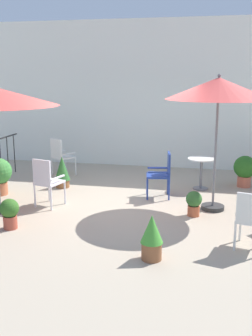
{
  "coord_description": "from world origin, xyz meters",
  "views": [
    {
      "loc": [
        1.57,
        -7.44,
        2.53
      ],
      "look_at": [
        0.0,
        -0.08,
        0.78
      ],
      "focal_mm": 43.07,
      "sensor_mm": 36.0,
      "label": 1
    }
  ],
  "objects_px": {
    "patio_umbrella_0": "(219,90)",
    "patio_chair_2": "(60,154)",
    "cafe_table_0": "(201,168)",
    "patio_chair_3": "(47,180)",
    "patio_chair_4": "(162,172)",
    "potted_plant_0": "(245,169)",
    "potted_plant_6": "(152,237)",
    "potted_plant_4": "(194,202)",
    "patio_chair_1": "(252,217)",
    "potted_plant_5": "(62,171)"
  },
  "relations": [
    {
      "from": "patio_umbrella_0",
      "to": "patio_chair_2",
      "type": "xyz_separation_m",
      "value": [
        -3.83,
        1.93,
        -1.71
      ]
    },
    {
      "from": "patio_umbrella_0",
      "to": "cafe_table_0",
      "type": "bearing_deg",
      "value": 101.23
    },
    {
      "from": "patio_chair_3",
      "to": "patio_chair_4",
      "type": "xyz_separation_m",
      "value": [
        2.12,
        1.11,
        -0.0
      ]
    },
    {
      "from": "patio_chair_2",
      "to": "patio_chair_4",
      "type": "bearing_deg",
      "value": -25.71
    },
    {
      "from": "potted_plant_0",
      "to": "patio_chair_3",
      "type": "bearing_deg",
      "value": -149.0
    },
    {
      "from": "cafe_table_0",
      "to": "potted_plant_6",
      "type": "relative_size",
      "value": 1.09
    },
    {
      "from": "potted_plant_4",
      "to": "potted_plant_0",
      "type": "bearing_deg",
      "value": 65.12
    },
    {
      "from": "patio_chair_3",
      "to": "patio_chair_1",
      "type": "bearing_deg",
      "value": -18.61
    },
    {
      "from": "potted_plant_5",
      "to": "potted_plant_4",
      "type": "bearing_deg",
      "value": -23.6
    },
    {
      "from": "potted_plant_5",
      "to": "potted_plant_6",
      "type": "bearing_deg",
      "value": -51.96
    },
    {
      "from": "patio_chair_4",
      "to": "patio_chair_1",
      "type": "bearing_deg",
      "value": -55.89
    },
    {
      "from": "cafe_table_0",
      "to": "patio_chair_3",
      "type": "bearing_deg",
      "value": -146.69
    },
    {
      "from": "patio_umbrella_0",
      "to": "potted_plant_6",
      "type": "xyz_separation_m",
      "value": [
        -0.83,
        -2.38,
        -1.92
      ]
    },
    {
      "from": "cafe_table_0",
      "to": "patio_chair_2",
      "type": "height_order",
      "value": "patio_chair_2"
    },
    {
      "from": "potted_plant_0",
      "to": "potted_plant_4",
      "type": "xyz_separation_m",
      "value": [
        -1.05,
        -2.26,
        -0.15
      ]
    },
    {
      "from": "patio_umbrella_0",
      "to": "cafe_table_0",
      "type": "distance_m",
      "value": 2.27
    },
    {
      "from": "patio_chair_2",
      "to": "potted_plant_4",
      "type": "height_order",
      "value": "patio_chair_2"
    },
    {
      "from": "cafe_table_0",
      "to": "potted_plant_5",
      "type": "distance_m",
      "value": 3.15
    },
    {
      "from": "potted_plant_6",
      "to": "patio_umbrella_0",
      "type": "bearing_deg",
      "value": 70.73
    },
    {
      "from": "patio_umbrella_0",
      "to": "patio_chair_4",
      "type": "bearing_deg",
      "value": 150.68
    },
    {
      "from": "patio_chair_1",
      "to": "patio_chair_2",
      "type": "bearing_deg",
      "value": 139.79
    },
    {
      "from": "cafe_table_0",
      "to": "potted_plant_0",
      "type": "height_order",
      "value": "potted_plant_0"
    },
    {
      "from": "cafe_table_0",
      "to": "potted_plant_6",
      "type": "bearing_deg",
      "value": -98.41
    },
    {
      "from": "patio_umbrella_0",
      "to": "potted_plant_5",
      "type": "xyz_separation_m",
      "value": [
        -3.39,
        0.88,
        -1.89
      ]
    },
    {
      "from": "patio_chair_2",
      "to": "patio_chair_4",
      "type": "height_order",
      "value": "patio_chair_2"
    },
    {
      "from": "cafe_table_0",
      "to": "patio_chair_3",
      "type": "distance_m",
      "value": 3.47
    },
    {
      "from": "cafe_table_0",
      "to": "patio_chair_1",
      "type": "distance_m",
      "value": 3.26
    },
    {
      "from": "potted_plant_4",
      "to": "potted_plant_6",
      "type": "relative_size",
      "value": 0.72
    },
    {
      "from": "patio_chair_3",
      "to": "potted_plant_6",
      "type": "height_order",
      "value": "patio_chair_3"
    },
    {
      "from": "patio_chair_4",
      "to": "potted_plant_4",
      "type": "distance_m",
      "value": 1.29
    },
    {
      "from": "patio_umbrella_0",
      "to": "patio_chair_4",
      "type": "relative_size",
      "value": 2.66
    },
    {
      "from": "potted_plant_5",
      "to": "potted_plant_6",
      "type": "xyz_separation_m",
      "value": [
        2.55,
        -3.26,
        -0.03
      ]
    },
    {
      "from": "patio_umbrella_0",
      "to": "patio_chair_1",
      "type": "xyz_separation_m",
      "value": [
        0.54,
        -1.77,
        -1.75
      ]
    },
    {
      "from": "patio_chair_3",
      "to": "potted_plant_6",
      "type": "xyz_separation_m",
      "value": [
        2.34,
        -1.87,
        -0.21
      ]
    },
    {
      "from": "cafe_table_0",
      "to": "patio_chair_4",
      "type": "height_order",
      "value": "patio_chair_4"
    },
    {
      "from": "patio_chair_2",
      "to": "potted_plant_0",
      "type": "distance_m",
      "value": 4.54
    },
    {
      "from": "patio_chair_4",
      "to": "potted_plant_4",
      "type": "bearing_deg",
      "value": -55.64
    },
    {
      "from": "potted_plant_4",
      "to": "patio_chair_4",
      "type": "bearing_deg",
      "value": 124.36
    },
    {
      "from": "patio_umbrella_0",
      "to": "patio_chair_3",
      "type": "bearing_deg",
      "value": -170.78
    },
    {
      "from": "patio_chair_1",
      "to": "patio_chair_3",
      "type": "height_order",
      "value": "patio_chair_3"
    },
    {
      "from": "patio_chair_1",
      "to": "patio_chair_4",
      "type": "bearing_deg",
      "value": 124.11
    },
    {
      "from": "patio_chair_2",
      "to": "potted_plant_5",
      "type": "bearing_deg",
      "value": -67.2
    },
    {
      "from": "patio_chair_1",
      "to": "patio_chair_2",
      "type": "xyz_separation_m",
      "value": [
        -4.37,
        3.69,
        0.04
      ]
    },
    {
      "from": "patio_chair_2",
      "to": "potted_plant_5",
      "type": "distance_m",
      "value": 1.15
    },
    {
      "from": "potted_plant_4",
      "to": "potted_plant_6",
      "type": "bearing_deg",
      "value": -104.18
    },
    {
      "from": "patio_chair_1",
      "to": "patio_chair_3",
      "type": "relative_size",
      "value": 0.92
    },
    {
      "from": "patio_chair_1",
      "to": "potted_plant_0",
      "type": "height_order",
      "value": "patio_chair_1"
    },
    {
      "from": "potted_plant_4",
      "to": "patio_umbrella_0",
      "type": "bearing_deg",
      "value": 52.44
    },
    {
      "from": "potted_plant_4",
      "to": "potted_plant_5",
      "type": "relative_size",
      "value": 0.65
    },
    {
      "from": "potted_plant_6",
      "to": "potted_plant_0",
      "type": "bearing_deg",
      "value": 69.88
    }
  ]
}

